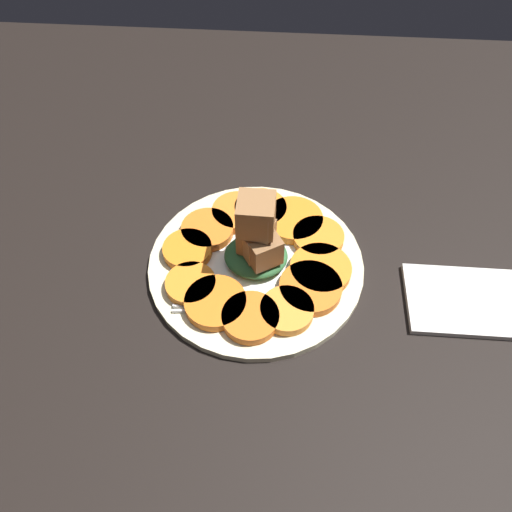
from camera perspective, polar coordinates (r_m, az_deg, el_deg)
table_slab at (r=65.03cm, az=-0.00°, el=-1.70°), size 120.00×120.00×2.00cm
plate at (r=63.82cm, az=-0.00°, el=-0.88°), size 27.34×27.34×1.05cm
carrot_slice_0 at (r=64.31cm, az=-7.84°, el=0.71°), size 6.29×6.29×1.22cm
carrot_slice_1 at (r=60.98cm, az=-7.47°, el=-3.21°), size 6.13×6.13×1.22cm
carrot_slice_2 at (r=59.18cm, az=-4.66°, el=-5.32°), size 7.34×7.34×1.22cm
carrot_slice_3 at (r=57.92cm, az=-1.10°, el=-7.00°), size 6.71×6.71×1.22cm
carrot_slice_4 at (r=58.51cm, az=3.55°, el=-6.21°), size 6.31×6.31×1.22cm
carrot_slice_5 at (r=60.50cm, az=6.24°, el=-3.65°), size 7.59×7.59×1.22cm
carrot_slice_6 at (r=62.31cm, az=7.38°, el=-1.51°), size 7.64×7.64×1.22cm
carrot_slice_7 at (r=65.55cm, az=7.12°, el=2.13°), size 6.68×6.68×1.22cm
carrot_slice_8 at (r=67.28cm, az=4.31°, el=4.13°), size 7.85×7.85×1.22cm
carrot_slice_9 at (r=68.44cm, az=0.76°, el=5.35°), size 7.14×7.14×1.22cm
carrot_slice_10 at (r=68.13cm, az=-2.14°, el=5.04°), size 6.92×6.92×1.22cm
carrot_slice_11 at (r=66.25cm, az=-5.58°, el=3.02°), size 6.91×6.91×1.22cm
center_pile at (r=59.89cm, az=0.03°, el=2.10°), size 8.00×7.30×10.67cm
fork at (r=59.47cm, az=-0.68°, el=-5.34°), size 19.39×3.48×0.40cm
napkin at (r=66.16cm, az=23.70°, el=-4.78°), size 16.43×9.86×0.80cm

